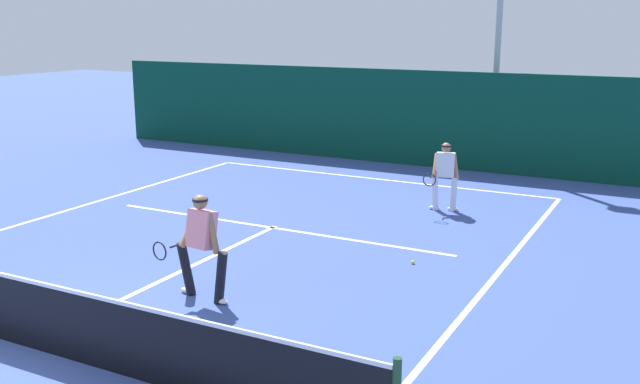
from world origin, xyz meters
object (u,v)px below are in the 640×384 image
Objects in this scene: player_far at (445,174)px; tennis_ball at (413,262)px; player_near at (201,242)px; light_pole at (500,2)px.

tennis_ball is at bearing 88.34° from player_far.
player_far is (1.62, 6.84, -0.06)m from player_near.
player_near reaches higher than tennis_ball.
player_near is 3.92m from tennis_ball.
player_near is 1.07× the size of player_far.
light_pole reaches higher than player_near.
light_pole is (-1.07, 9.38, 4.67)m from tennis_ball.
light_pole reaches higher than player_far.
player_near is at bearing -127.18° from tennis_ball.
player_near is 7.03m from player_far.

